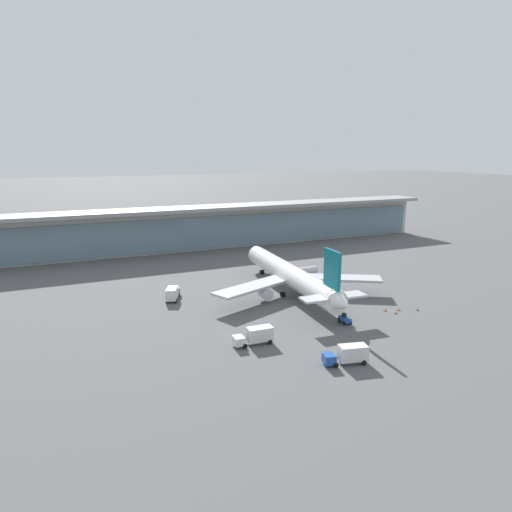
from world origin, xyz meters
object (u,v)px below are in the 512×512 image
at_px(service_truck_mid_apron_blue, 345,319).
at_px(safety_cone_delta, 385,310).
at_px(safety_cone_alpha, 417,309).
at_px(safety_cone_charlie, 399,309).
at_px(safety_cone_bravo, 396,312).
at_px(service_truck_under_wing_olive, 173,293).
at_px(service_truck_near_nose_white, 256,335).
at_px(airliner_on_stand, 291,275).
at_px(service_truck_by_tail_blue, 348,354).
at_px(service_truck_on_taxiway_red, 304,272).

xyz_separation_m(service_truck_mid_apron_blue, safety_cone_delta, (12.37, 2.51, -0.56)).
relative_size(safety_cone_alpha, safety_cone_charlie, 1.00).
bearing_deg(safety_cone_bravo, service_truck_under_wing_olive, 144.87).
relative_size(service_truck_near_nose_white, safety_cone_charlie, 10.55).
bearing_deg(service_truck_near_nose_white, service_truck_under_wing_olive, 103.10).
distance_m(safety_cone_alpha, safety_cone_bravo, 5.76).
height_order(service_truck_under_wing_olive, safety_cone_bravo, service_truck_under_wing_olive).
relative_size(airliner_on_stand, service_truck_mid_apron_blue, 18.74).
bearing_deg(safety_cone_bravo, service_truck_by_tail_blue, -146.28).
relative_size(service_truck_on_taxiway_red, safety_cone_alpha, 12.31).
bearing_deg(service_truck_under_wing_olive, safety_cone_alpha, -31.94).
xyz_separation_m(service_truck_on_taxiway_red, safety_cone_alpha, (9.16, -33.69, -1.39)).
bearing_deg(safety_cone_delta, safety_cone_charlie, -19.13).
bearing_deg(service_truck_under_wing_olive, service_truck_mid_apron_blue, -46.21).
xyz_separation_m(service_truck_by_tail_blue, safety_cone_delta, (22.55, 17.96, -1.37)).
distance_m(airliner_on_stand, service_truck_by_tail_blue, 38.73).
xyz_separation_m(service_truck_under_wing_olive, safety_cone_delta, (40.33, -26.66, -1.37)).
xyz_separation_m(safety_cone_alpha, safety_cone_charlie, (-3.76, 1.62, 0.00)).
xyz_separation_m(service_truck_near_nose_white, service_truck_under_wing_olive, (-7.28, 31.27, 0.00)).
bearing_deg(safety_cone_bravo, service_truck_on_taxiway_red, 95.82).
bearing_deg(service_truck_by_tail_blue, service_truck_under_wing_olive, 111.73).
bearing_deg(safety_cone_delta, service_truck_by_tail_blue, -141.46).
relative_size(service_truck_under_wing_olive, safety_cone_charlie, 10.87).
bearing_deg(safety_cone_charlie, service_truck_under_wing_olive, 147.37).
xyz_separation_m(airliner_on_stand, safety_cone_delta, (12.85, -19.42, -4.37)).
bearing_deg(airliner_on_stand, safety_cone_charlie, -52.40).
height_order(airliner_on_stand, service_truck_by_tail_blue, airliner_on_stand).
relative_size(service_truck_under_wing_olive, service_truck_on_taxiway_red, 0.88).
bearing_deg(safety_cone_delta, safety_cone_alpha, -21.55).
distance_m(service_truck_on_taxiway_red, safety_cone_delta, 31.21).
bearing_deg(safety_cone_alpha, safety_cone_bravo, 177.15).
height_order(service_truck_mid_apron_blue, safety_cone_delta, service_truck_mid_apron_blue).
distance_m(airliner_on_stand, safety_cone_delta, 23.70).
relative_size(service_truck_mid_apron_blue, service_truck_on_taxiway_red, 0.35).
bearing_deg(service_truck_under_wing_olive, airliner_on_stand, -14.75).
bearing_deg(service_truck_mid_apron_blue, safety_cone_bravo, 0.79).
relative_size(service_truck_under_wing_olive, safety_cone_delta, 10.87).
bearing_deg(service_truck_under_wing_olive, safety_cone_bravo, -35.13).
xyz_separation_m(service_truck_under_wing_olive, service_truck_mid_apron_blue, (27.96, -29.17, -0.82)).
height_order(safety_cone_charlie, safety_cone_delta, same).
height_order(service_truck_near_nose_white, safety_cone_charlie, service_truck_near_nose_white).
height_order(airliner_on_stand, service_truck_on_taxiway_red, airliner_on_stand).
bearing_deg(service_truck_near_nose_white, service_truck_by_tail_blue, -51.79).
distance_m(airliner_on_stand, service_truck_on_taxiway_red, 15.85).
distance_m(service_truck_near_nose_white, service_truck_on_taxiway_red, 46.96).
height_order(safety_cone_bravo, safety_cone_delta, same).
xyz_separation_m(service_truck_on_taxiway_red, safety_cone_charlie, (5.40, -32.07, -1.39)).
bearing_deg(service_truck_under_wing_olive, safety_cone_delta, -33.46).
bearing_deg(safety_cone_bravo, service_truck_mid_apron_blue, -179.21).
bearing_deg(service_truck_on_taxiway_red, service_truck_by_tail_blue, -112.20).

